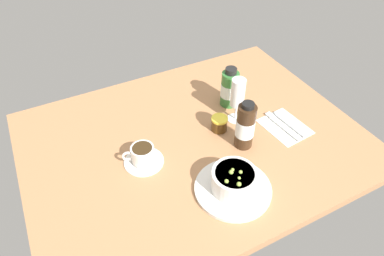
# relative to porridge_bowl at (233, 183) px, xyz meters

# --- Properties ---
(ground_plane) EXTENTS (1.10, 0.84, 0.03)m
(ground_plane) POSITION_rel_porridge_bowl_xyz_m (0.00, 0.24, -0.05)
(ground_plane) COLOR #A8754C
(porridge_bowl) EXTENTS (0.22, 0.22, 0.08)m
(porridge_bowl) POSITION_rel_porridge_bowl_xyz_m (0.00, 0.00, 0.00)
(porridge_bowl) COLOR silver
(porridge_bowl) RESTS_ON ground_plane
(cutlery_setting) EXTENTS (0.14, 0.17, 0.01)m
(cutlery_setting) POSITION_rel_porridge_bowl_xyz_m (0.31, 0.15, -0.03)
(cutlery_setting) COLOR silver
(cutlery_setting) RESTS_ON ground_plane
(coffee_cup) EXTENTS (0.13, 0.12, 0.06)m
(coffee_cup) POSITION_rel_porridge_bowl_xyz_m (-0.19, 0.22, -0.01)
(coffee_cup) COLOR silver
(coffee_cup) RESTS_ON ground_plane
(wine_glass) EXTENTS (0.06, 0.06, 0.17)m
(wine_glass) POSITION_rel_porridge_bowl_xyz_m (0.18, 0.26, 0.07)
(wine_glass) COLOR white
(wine_glass) RESTS_ON ground_plane
(jam_jar) EXTENTS (0.06, 0.06, 0.05)m
(jam_jar) POSITION_rel_porridge_bowl_xyz_m (0.10, 0.24, -0.01)
(jam_jar) COLOR #4E3212
(jam_jar) RESTS_ON ground_plane
(sauce_bottle_green) EXTENTS (0.06, 0.06, 0.16)m
(sauce_bottle_green) POSITION_rel_porridge_bowl_xyz_m (0.20, 0.35, 0.04)
(sauce_bottle_green) COLOR #337233
(sauce_bottle_green) RESTS_ON ground_plane
(sauce_bottle_brown) EXTENTS (0.06, 0.06, 0.17)m
(sauce_bottle_brown) POSITION_rel_porridge_bowl_xyz_m (0.13, 0.14, 0.05)
(sauce_bottle_brown) COLOR #382314
(sauce_bottle_brown) RESTS_ON ground_plane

